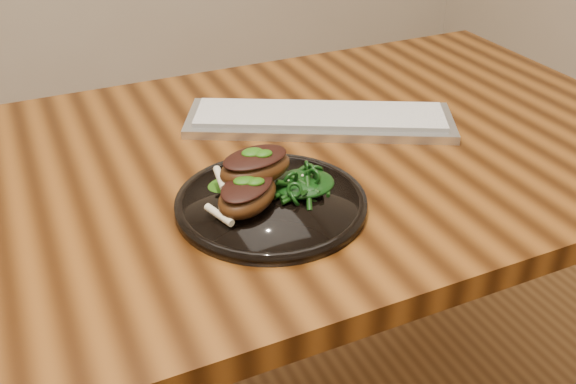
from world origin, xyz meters
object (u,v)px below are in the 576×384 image
at_px(desk, 223,207).
at_px(lamb_chop_front, 247,194).
at_px(keyboard, 320,119).
at_px(plate, 271,203).
at_px(greens_heap, 304,180).

bearing_deg(desk, lamb_chop_front, -95.83).
xyz_separation_m(lamb_chop_front, keyboard, (0.23, 0.23, -0.03)).
xyz_separation_m(plate, greens_heap, (0.05, 0.00, 0.02)).
bearing_deg(greens_heap, lamb_chop_front, -170.95).
relative_size(desk, keyboard, 3.27).
distance_m(plate, greens_heap, 0.06).
relative_size(lamb_chop_front, keyboard, 0.26).
relative_size(desk, plate, 5.83).
xyz_separation_m(desk, plate, (0.02, -0.15, 0.09)).
bearing_deg(desk, keyboard, 17.03).
bearing_deg(plate, desk, 98.66).
relative_size(plate, greens_heap, 2.96).
xyz_separation_m(plate, keyboard, (0.19, 0.22, 0.00)).
relative_size(plate, lamb_chop_front, 2.14).
xyz_separation_m(lamb_chop_front, greens_heap, (0.09, 0.01, -0.01)).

